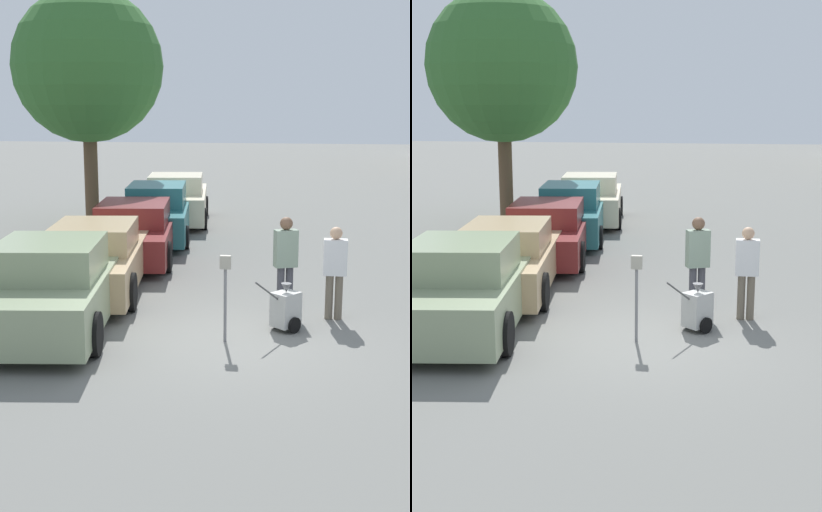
% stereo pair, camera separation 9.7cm
% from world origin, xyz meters
% --- Properties ---
extents(ground_plane, '(120.00, 120.00, 0.00)m').
position_xyz_m(ground_plane, '(0.00, 0.00, 0.00)').
color(ground_plane, slate).
extents(parked_car_sage, '(2.54, 4.90, 1.58)m').
position_xyz_m(parked_car_sage, '(-3.01, 0.25, 0.73)').
color(parked_car_sage, gray).
rests_on(parked_car_sage, ground_plane).
extents(parked_car_tan, '(2.45, 5.10, 1.46)m').
position_xyz_m(parked_car_tan, '(-3.01, 2.80, 0.69)').
color(parked_car_tan, tan).
rests_on(parked_car_tan, ground_plane).
extents(parked_car_maroon, '(2.58, 5.46, 1.45)m').
position_xyz_m(parked_car_maroon, '(-3.01, 6.11, 0.68)').
color(parked_car_maroon, maroon).
rests_on(parked_car_maroon, ground_plane).
extents(parked_car_teal, '(2.46, 5.42, 1.60)m').
position_xyz_m(parked_car_teal, '(-3.01, 8.86, 0.73)').
color(parked_car_teal, '#23666B').
rests_on(parked_car_teal, ground_plane).
extents(parked_car_cream, '(2.52, 4.84, 1.59)m').
position_xyz_m(parked_car_cream, '(-3.01, 11.74, 0.73)').
color(parked_car_cream, beige).
rests_on(parked_car_cream, ground_plane).
extents(parking_meter, '(0.18, 0.09, 1.46)m').
position_xyz_m(parking_meter, '(0.04, -0.04, 1.01)').
color(parking_meter, slate).
rests_on(parking_meter, ground_plane).
extents(person_worker, '(0.47, 0.36, 1.82)m').
position_xyz_m(person_worker, '(0.95, 1.80, 1.05)').
color(person_worker, '#3F3F47').
rests_on(person_worker, ground_plane).
extents(person_supervisor, '(0.42, 0.22, 1.71)m').
position_xyz_m(person_supervisor, '(1.85, 1.50, 0.97)').
color(person_supervisor, '#665B4C').
rests_on(person_supervisor, ground_plane).
extents(equipment_cart, '(0.78, 0.88, 1.00)m').
position_xyz_m(equipment_cart, '(1.01, 0.69, 0.39)').
color(equipment_cart, '#B2B2AD').
rests_on(equipment_cart, ground_plane).
extents(shade_tree, '(4.73, 4.73, 7.37)m').
position_xyz_m(shade_tree, '(-5.62, 10.88, 4.99)').
color(shade_tree, brown).
rests_on(shade_tree, ground_plane).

